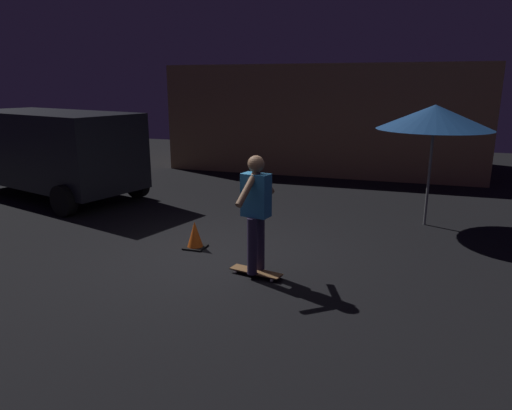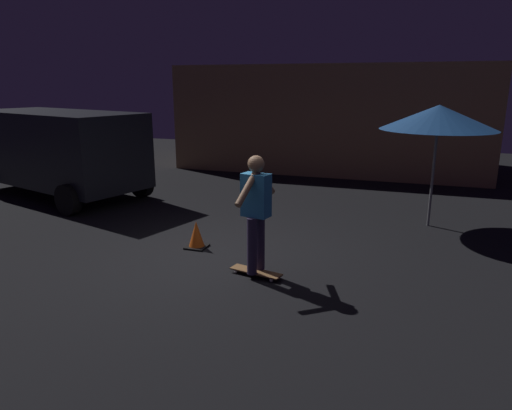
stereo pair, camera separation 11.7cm
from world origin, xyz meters
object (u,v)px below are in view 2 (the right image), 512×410
(parked_van, at_px, (58,148))
(patio_umbrella, at_px, (439,117))
(traffic_cone, at_px, (196,236))
(skateboard_ridden, at_px, (256,272))
(skater, at_px, (256,206))

(parked_van, distance_m, patio_umbrella, 8.57)
(traffic_cone, bearing_deg, parked_van, 153.87)
(parked_van, xyz_separation_m, traffic_cone, (4.82, -2.36, -0.95))
(skateboard_ridden, bearing_deg, skater, 0.00)
(patio_umbrella, height_order, skater, patio_umbrella)
(parked_van, xyz_separation_m, skater, (6.14, -3.15, -0.12))
(parked_van, bearing_deg, traffic_cone, -26.13)
(patio_umbrella, xyz_separation_m, traffic_cone, (-3.70, -2.59, -1.86))
(skateboard_ridden, xyz_separation_m, skater, (0.00, 0.00, 0.98))
(parked_van, relative_size, skater, 2.96)
(skateboard_ridden, bearing_deg, parked_van, 152.88)
(skater, bearing_deg, patio_umbrella, 54.78)
(skateboard_ridden, relative_size, skater, 0.48)
(parked_van, bearing_deg, skater, -27.12)
(patio_umbrella, height_order, skateboard_ridden, patio_umbrella)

